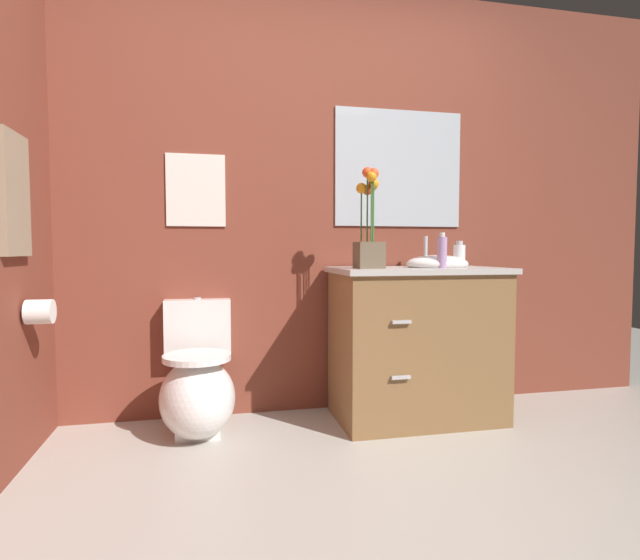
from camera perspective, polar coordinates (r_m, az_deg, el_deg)
name	(u,v)px	position (r m, az deg, el deg)	size (l,w,h in m)	color
ground_plane	(394,555)	(1.81, 8.33, -28.45)	(9.08, 9.08, 0.00)	#B2ADA3
wall_back	(336,201)	(3.06, 1.84, 8.95)	(4.24, 0.05, 2.50)	brown
toilet	(198,387)	(2.74, -13.68, -11.72)	(0.38, 0.59, 0.69)	white
vanity_cabinet	(417,341)	(2.91, 10.92, -6.84)	(0.94, 0.56, 1.04)	brown
flower_vase	(369,232)	(2.69, 5.58, 5.45)	(0.14, 0.14, 0.53)	brown
soap_bottle	(442,252)	(2.80, 13.64, 3.12)	(0.05, 0.05, 0.19)	#B28CBF
lotion_bottle	(459,255)	(3.03, 15.48, 2.72)	(0.07, 0.07, 0.15)	white
wall_poster	(196,190)	(2.94, -13.87, 9.83)	(0.32, 0.01, 0.40)	silver
wall_mirror	(399,169)	(3.17, 8.92, 12.35)	(0.80, 0.01, 0.70)	#B2BCC6
hanging_towel	(15,195)	(2.51, -31.26, 8.26)	(0.03, 0.28, 0.52)	gray
toilet_paper_roll	(40,312)	(2.57, -29.14, -3.16)	(0.11, 0.11, 0.11)	white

